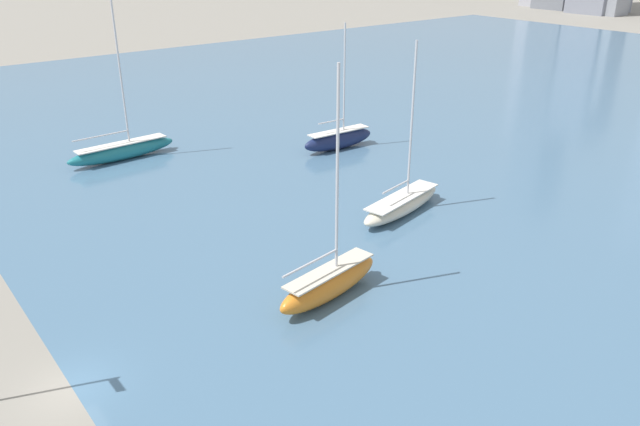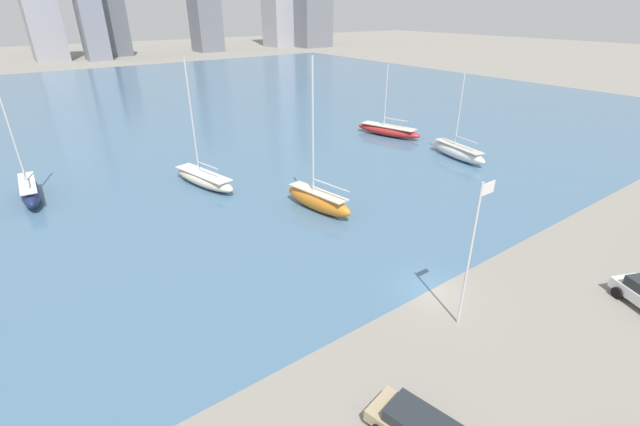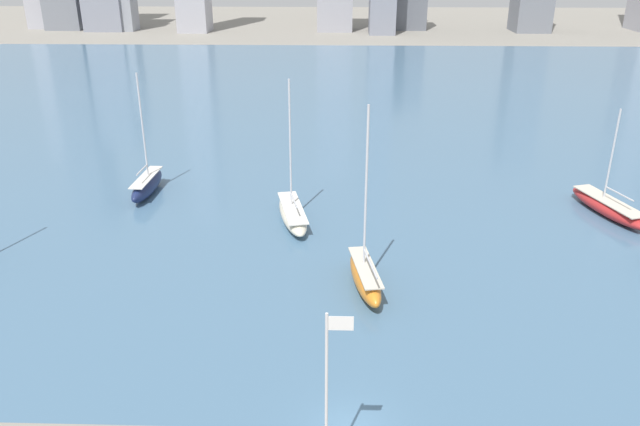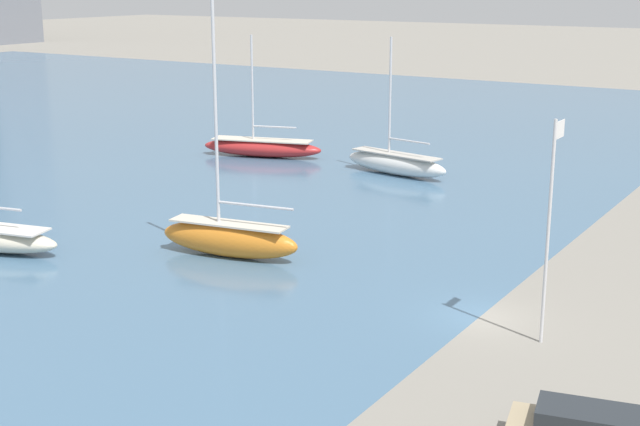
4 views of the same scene
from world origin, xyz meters
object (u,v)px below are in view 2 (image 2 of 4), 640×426
(flag_pole, at_px, (471,251))
(sailboat_white, at_px, (458,151))
(sailboat_navy, at_px, (29,191))
(sailboat_orange, at_px, (318,200))
(sailboat_cream, at_px, (204,178))
(sailboat_red, at_px, (388,130))

(flag_pole, relative_size, sailboat_white, 0.90)
(sailboat_navy, distance_m, sailboat_orange, 28.90)
(sailboat_navy, distance_m, sailboat_cream, 16.86)
(flag_pole, bearing_deg, sailboat_white, 37.87)
(sailboat_orange, height_order, sailboat_red, sailboat_orange)
(flag_pole, xyz_separation_m, sailboat_navy, (-19.44, 37.09, -4.07))
(sailboat_navy, bearing_deg, sailboat_orange, -38.62)
(flag_pole, distance_m, sailboat_red, 42.53)
(sailboat_orange, bearing_deg, sailboat_cream, 107.60)
(flag_pole, xyz_separation_m, sailboat_white, (25.97, 20.19, -4.24))
(flag_pole, height_order, sailboat_navy, sailboat_navy)
(sailboat_orange, distance_m, sailboat_white, 23.57)
(flag_pole, height_order, sailboat_red, sailboat_red)
(sailboat_orange, xyz_separation_m, sailboat_red, (23.86, 14.86, -0.27))
(sailboat_red, bearing_deg, sailboat_cream, 168.16)
(flag_pole, xyz_separation_m, sailboat_orange, (2.48, 18.26, -4.06))
(sailboat_red, xyz_separation_m, sailboat_cream, (-30.18, -2.44, 0.01))
(sailboat_navy, height_order, sailboat_cream, sailboat_cream)
(sailboat_red, distance_m, sailboat_cream, 30.28)
(sailboat_navy, distance_m, sailboat_red, 45.95)
(sailboat_navy, height_order, sailboat_red, sailboat_navy)
(sailboat_navy, xyz_separation_m, sailboat_red, (45.78, -3.98, -0.26))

